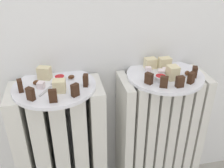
{
  "coord_description": "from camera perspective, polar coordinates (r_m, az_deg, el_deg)",
  "views": [
    {
      "loc": [
        -0.17,
        -0.51,
        1.05
      ],
      "look_at": [
        0.0,
        0.28,
        0.62
      ],
      "focal_mm": 40.31,
      "sensor_mm": 36.0,
      "label": 1
    }
  ],
  "objects": [
    {
      "name": "medjool_date_left_1",
      "position": [
        0.91,
        -16.73,
        0.34
      ],
      "size": [
        0.03,
        0.02,
        0.02
      ],
      "primitive_type": "ellipsoid",
      "rotation": [
        0.0,
        0.0,
        0.27
      ],
      "color": "#4C2814",
      "rests_on": "plate_left"
    },
    {
      "name": "turkish_delight_left_1",
      "position": [
        0.88,
        -15.83,
        -0.23
      ],
      "size": [
        0.03,
        0.03,
        0.02
      ],
      "primitive_type": "cube",
      "rotation": [
        0.0,
        0.0,
        1.27
      ],
      "color": "white",
      "rests_on": "plate_left"
    },
    {
      "name": "medjool_date_right_3",
      "position": [
        1.04,
        12.92,
        4.69
      ],
      "size": [
        0.02,
        0.03,
        0.02
      ],
      "primitive_type": "ellipsoid",
      "rotation": [
        0.0,
        0.0,
        1.14
      ],
      "color": "#4C2814",
      "rests_on": "plate_right"
    },
    {
      "name": "medjool_date_right_0",
      "position": [
        0.97,
        13.99,
        2.65
      ],
      "size": [
        0.03,
        0.03,
        0.02
      ],
      "primitive_type": "ellipsoid",
      "rotation": [
        0.0,
        0.0,
        2.36
      ],
      "color": "#4C2814",
      "rests_on": "plate_right"
    },
    {
      "name": "fork",
      "position": [
        0.87,
        -13.97,
        -0.79
      ],
      "size": [
        0.07,
        0.09,
        0.0
      ],
      "color": "#B7B7BC",
      "rests_on": "plate_left"
    },
    {
      "name": "dark_cake_slice_left_4",
      "position": [
        0.86,
        -5.99,
        0.84
      ],
      "size": [
        0.02,
        0.03,
        0.04
      ],
      "primitive_type": "cube",
      "rotation": [
        0.0,
        0.0,
        1.3
      ],
      "color": "#382114",
      "rests_on": "plate_left"
    },
    {
      "name": "dark_cake_slice_right_3",
      "position": [
        0.91,
        17.53,
        1.34
      ],
      "size": [
        0.03,
        0.03,
        0.04
      ],
      "primitive_type": "cube",
      "rotation": [
        0.0,
        0.0,
        0.61
      ],
      "color": "#382114",
      "rests_on": "plate_right"
    },
    {
      "name": "plate_right",
      "position": [
        0.97,
        11.9,
        1.93
      ],
      "size": [
        0.29,
        0.29,
        0.01
      ],
      "primitive_type": "cylinder",
      "color": "white",
      "rests_on": "radiator_right"
    },
    {
      "name": "marble_cake_slice_right_0",
      "position": [
        0.92,
        13.6,
        2.53
      ],
      "size": [
        0.04,
        0.04,
        0.05
      ],
      "primitive_type": "cube",
      "rotation": [
        0.0,
        0.0,
        0.08
      ],
      "color": "beige",
      "rests_on": "plate_right"
    },
    {
      "name": "marble_cake_slice_left_1",
      "position": [
        0.93,
        -15.07,
        2.44
      ],
      "size": [
        0.05,
        0.04,
        0.05
      ],
      "primitive_type": "cube",
      "rotation": [
        0.0,
        0.0,
        -0.37
      ],
      "color": "beige",
      "rests_on": "plate_left"
    },
    {
      "name": "turkish_delight_right_1",
      "position": [
        0.99,
        14.2,
        3.49
      ],
      "size": [
        0.03,
        0.03,
        0.02
      ],
      "primitive_type": "cube",
      "rotation": [
        0.0,
        0.0,
        1.15
      ],
      "color": "white",
      "rests_on": "plate_right"
    },
    {
      "name": "dark_cake_slice_right_0",
      "position": [
        0.88,
        8.37,
        1.26
      ],
      "size": [
        0.03,
        0.03,
        0.04
      ],
      "primitive_type": "cube",
      "rotation": [
        0.0,
        0.0,
        -0.97
      ],
      "color": "#382114",
      "rests_on": "plate_right"
    },
    {
      "name": "radiator_right",
      "position": [
        1.15,
        10.27,
        -12.64
      ],
      "size": [
        0.35,
        0.17,
        0.62
      ],
      "color": "silver",
      "rests_on": "ground_plane"
    },
    {
      "name": "turkish_delight_right_3",
      "position": [
        0.94,
        11.13,
        2.46
      ],
      "size": [
        0.03,
        0.03,
        0.03
      ],
      "primitive_type": "cube",
      "rotation": [
        0.0,
        0.0,
        1.2
      ],
      "color": "white",
      "rests_on": "plate_right"
    },
    {
      "name": "dark_cake_slice_left_0",
      "position": [
        0.87,
        -20.12,
        -0.36
      ],
      "size": [
        0.02,
        0.03,
        0.04
      ],
      "primitive_type": "cube",
      "rotation": [
        0.0,
        0.0,
        -1.37
      ],
      "color": "#382114",
      "rests_on": "plate_left"
    },
    {
      "name": "dark_cake_slice_right_1",
      "position": [
        0.86,
        11.71,
        0.47
      ],
      "size": [
        0.03,
        0.03,
        0.04
      ],
      "primitive_type": "cube",
      "rotation": [
        0.0,
        0.0,
        -0.45
      ],
      "color": "#382114",
      "rests_on": "plate_right"
    },
    {
      "name": "jam_bowl_right",
      "position": [
        0.91,
        10.93,
        1.37
      ],
      "size": [
        0.04,
        0.04,
        0.02
      ],
      "color": "white",
      "rests_on": "plate_right"
    },
    {
      "name": "medjool_date_left_0",
      "position": [
        0.92,
        -9.25,
        1.59
      ],
      "size": [
        0.03,
        0.02,
        0.02
      ],
      "primitive_type": "ellipsoid",
      "rotation": [
        0.0,
        0.0,
        0.33
      ],
      "color": "#4C2814",
      "rests_on": "plate_left"
    },
    {
      "name": "dark_cake_slice_right_2",
      "position": [
        0.88,
        15.16,
        0.51
      ],
      "size": [
        0.03,
        0.02,
        0.04
      ],
      "primitive_type": "cube",
      "rotation": [
        0.0,
        0.0,
        0.08
      ],
      "color": "#382114",
      "rests_on": "plate_right"
    },
    {
      "name": "turkish_delight_right_2",
      "position": [
        0.96,
        8.23,
        3.23
      ],
      "size": [
        0.02,
        0.02,
        0.02
      ],
      "primitive_type": "cube",
      "rotation": [
        0.0,
        0.0,
        1.43
      ],
      "color": "white",
      "rests_on": "plate_right"
    },
    {
      "name": "dark_cake_slice_left_1",
      "position": [
        0.81,
        -18.0,
        -2.16
      ],
      "size": [
        0.03,
        0.03,
        0.04
      ],
      "primitive_type": "cube",
      "rotation": [
        0.0,
        0.0,
        -0.7
      ],
      "color": "#382114",
      "rests_on": "plate_left"
    },
    {
      "name": "plate_left",
      "position": [
        0.89,
        -12.89,
        -0.52
      ],
      "size": [
        0.29,
        0.29,
        0.01
      ],
      "primitive_type": "cylinder",
      "color": "white",
      "rests_on": "radiator_left"
    },
    {
      "name": "dark_cake_slice_left_3",
      "position": [
        0.8,
        -8.39,
        -1.37
      ],
      "size": [
        0.03,
        0.03,
        0.04
      ],
      "primitive_type": "cube",
      "rotation": [
        0.0,
        0.0,
        0.63
      ],
      "color": "#382114",
      "rests_on": "plate_left"
    },
    {
      "name": "radiator_left",
      "position": [
        1.08,
        -11.01,
        -15.6
      ],
      "size": [
        0.35,
        0.17,
        0.62
      ],
      "color": "silver",
      "rests_on": "ground_plane"
    },
    {
      "name": "turkish_delight_right_0",
      "position": [
        0.96,
        12.04,
        2.91
      ],
      "size": [
        0.03,
        0.03,
        0.02
      ],
      "primitive_type": "cube",
      "rotation": [
        0.0,
        0.0,
        1.28
      ],
      "color": "white",
      "rests_on": "plate_right"
    },
    {
      "name": "turkish_delight_left_0",
      "position": [
        0.87,
        -11.6,
        0.17
      ],
      "size": [
        0.03,
        0.03,
        0.02
      ],
      "primitive_type": "cube",
      "rotation": [
        0.0,
        0.0,
        1.35
      ],
      "color": "white",
      "rests_on": "plate_left"
    },
    {
      "name": "marble_cake_slice_right_2",
      "position": [
        1.0,
        11.87,
        4.59
      ],
      "size": [
        0.05,
        0.03,
        0.05
      ],
      "primitive_type": "cube",
      "rotation": [
        0.0,
        0.0,
        0.05
      ],
      "color": "beige",
      "rests_on": "plate_right"
    },
    {
      "name": "jam_bowl_left",
      "position": [
        0.91,
        -11.77,
        1.26
      ],
      "size": [
        0.04,
        0.04,
        0.02
      ],
      "color": "white",
      "rests_on": "plate_left"
    },
    {
      "name": "medjool_date_right_1",
      "position": [
        0.98,
        16.7,
        2.41
      ],
      "size": [
        0.03,
        0.03,
        0.02
      ],
      "primitive_type": "ellipsoid",
      "rotation": [
        0.0,
        0.0,
        0.71
      ],
      "color": "#4C2814",
      "rests_on": "plate_right"
    },
    {
      "name": "medjool_date_right_2",
      "position": [
        0.91,
        8.24,
        1.41
      ],
      "size": [
        0.03,
        0.03,
        0.01
      ],
      "primitive_type": "ellipsoid",
      "rotation": [
        0.0,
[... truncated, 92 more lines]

